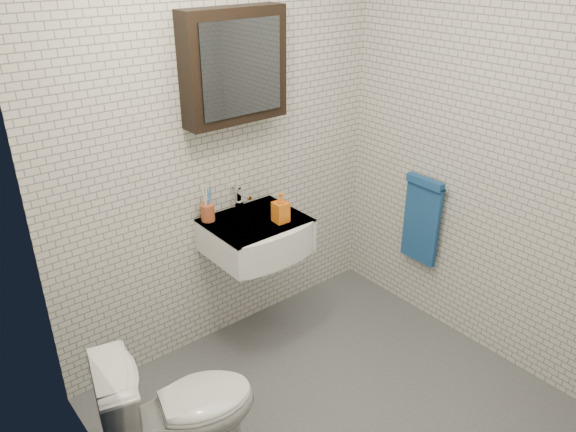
{
  "coord_description": "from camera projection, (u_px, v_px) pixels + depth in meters",
  "views": [
    {
      "loc": [
        -1.62,
        -1.6,
        2.3
      ],
      "look_at": [
        0.03,
        0.45,
        1.0
      ],
      "focal_mm": 35.0,
      "sensor_mm": 36.0,
      "label": 1
    }
  ],
  "objects": [
    {
      "name": "soap_bottle",
      "position": [
        281.0,
        207.0,
        3.18
      ],
      "size": [
        0.08,
        0.09,
        0.18
      ],
      "primitive_type": "imported",
      "rotation": [
        0.0,
        0.0,
        -0.03
      ],
      "color": "orange",
      "rests_on": "washbasin"
    },
    {
      "name": "faucet",
      "position": [
        240.0,
        200.0,
        3.32
      ],
      "size": [
        0.06,
        0.2,
        0.15
      ],
      "color": "silver",
      "rests_on": "washbasin"
    },
    {
      "name": "toilet",
      "position": [
        181.0,
        410.0,
        2.58
      ],
      "size": [
        0.77,
        0.56,
        0.71
      ],
      "primitive_type": "imported",
      "rotation": [
        0.0,
        0.0,
        1.32
      ],
      "color": "white",
      "rests_on": "ground"
    },
    {
      "name": "mirror_cabinet",
      "position": [
        234.0,
        66.0,
        2.97
      ],
      "size": [
        0.6,
        0.15,
        0.6
      ],
      "color": "black",
      "rests_on": "room_shell"
    },
    {
      "name": "ground",
      "position": [
        336.0,
        411.0,
        3.04
      ],
      "size": [
        2.2,
        2.0,
        0.01
      ],
      "primitive_type": "cube",
      "color": "#4F5157",
      "rests_on": "ground"
    },
    {
      "name": "room_shell",
      "position": [
        349.0,
        157.0,
        2.4
      ],
      "size": [
        2.22,
        2.02,
        2.51
      ],
      "color": "silver",
      "rests_on": "ground"
    },
    {
      "name": "washbasin",
      "position": [
        260.0,
        237.0,
        3.25
      ],
      "size": [
        0.55,
        0.5,
        0.2
      ],
      "color": "white",
      "rests_on": "room_shell"
    },
    {
      "name": "towel_rail",
      "position": [
        422.0,
        217.0,
        3.56
      ],
      "size": [
        0.09,
        0.3,
        0.58
      ],
      "color": "silver",
      "rests_on": "room_shell"
    },
    {
      "name": "toothbrush_cup",
      "position": [
        208.0,
        212.0,
        3.21
      ],
      "size": [
        0.1,
        0.1,
        0.22
      ],
      "rotation": [
        0.0,
        0.0,
        0.3
      ],
      "color": "#A74B29",
      "rests_on": "washbasin"
    }
  ]
}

